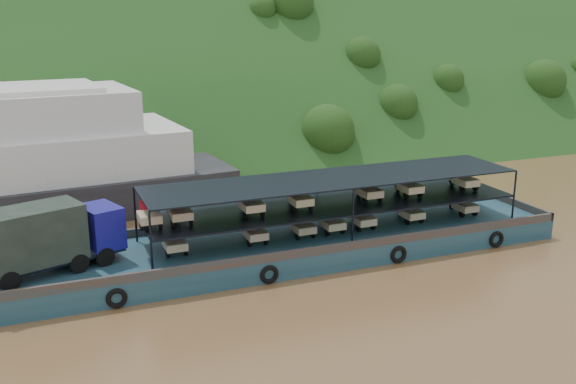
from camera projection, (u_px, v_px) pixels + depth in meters
name	position (u px, v px, depth m)	size (l,w,h in m)	color
ground	(336.00, 251.00, 39.27)	(160.00, 160.00, 0.00)	brown
hillside	(195.00, 144.00, 71.47)	(140.00, 28.00, 28.00)	#153714
cargo_barge	(260.00, 241.00, 37.55)	(35.00, 7.18, 4.76)	#15384A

